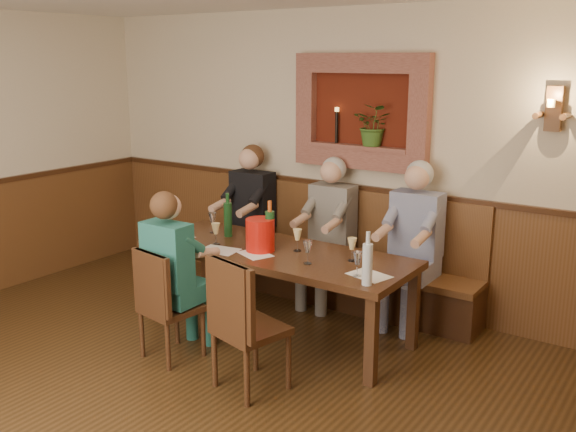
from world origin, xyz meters
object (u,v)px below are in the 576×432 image
Objects in this scene: chair_near_right at (249,351)px; person_bench_mid at (327,245)px; dining_table at (275,258)px; spittoon_bucket at (260,235)px; wine_bottle_green_a at (270,230)px; chair_near_left at (170,326)px; bench at (331,268)px; person_chair_front at (177,288)px; person_bench_left at (247,228)px; wine_bottle_green_b at (228,219)px; water_bottle at (367,263)px; person_bench_right at (411,258)px.

person_bench_mid is at bearing 116.89° from chair_near_right.
dining_table is 8.65× the size of spittoon_bucket.
wine_bottle_green_a is (-0.45, 0.88, 0.64)m from chair_near_right.
dining_table is 2.63× the size of chair_near_left.
bench is 10.81× the size of spittoon_bucket.
person_chair_front reaches higher than bench.
person_bench_left reaches higher than person_chair_front.
wine_bottle_green_b is 1.02× the size of water_bottle.
water_bottle reaches higher than chair_near_left.
person_bench_mid is 1.01m from wine_bottle_green_b.
person_bench_right is (1.28, 1.71, 0.35)m from chair_near_left.
wine_bottle_green_b is at bearing -130.31° from person_bench_mid.
chair_near_right is at bearing -104.71° from person_bench_right.
water_bottle is at bearing -14.77° from wine_bottle_green_b.
chair_near_right is 3.62× the size of spittoon_bucket.
water_bottle is at bearing -11.77° from spittoon_bucket.
person_bench_mid is at bearing 75.48° from person_chair_front.
person_bench_left is at bearing -180.00° from person_bench_right.
person_bench_mid is (0.02, -0.11, 0.26)m from bench.
bench is 2.99× the size of chair_near_right.
person_bench_right is (0.88, 0.84, -0.06)m from dining_table.
wine_bottle_green_b reaches higher than bench.
chair_near_right reaches higher than chair_near_left.
wine_bottle_green_b is 1.70m from water_bottle.
chair_near_left is at bearing -114.91° from dining_table.
chair_near_left is at bearing -159.48° from water_bottle.
dining_table is 1.12m from water_bottle.
wine_bottle_green_a is at bearing -43.22° from person_bench_left.
wine_bottle_green_a reaches higher than chair_near_left.
person_bench_left reaches higher than person_bench_right.
chair_near_left is 0.62× the size of person_bench_left.
person_chair_front is at bearing -128.39° from person_bench_right.
wine_bottle_green_b is at bearing 169.89° from dining_table.
chair_near_left is 1.79m from person_bench_mid.
person_chair_front is (-0.42, -1.62, -0.03)m from person_bench_mid.
person_bench_right is at bearing 61.84° from chair_near_left.
person_bench_mid is at bearing 49.69° from wine_bottle_green_b.
person_bench_left reaches higher than spittoon_bucket.
chair_near_left is 2.27× the size of wine_bottle_green_b.
person_bench_right is at bearing 0.00° from person_bench_left.
chair_near_left is 1.13m from wine_bottle_green_a.
person_bench_mid is 3.63× the size of water_bottle.
person_bench_mid is at bearing -80.66° from bench.
dining_table is at bearing -10.11° from wine_bottle_green_b.
person_bench_mid is at bearing 0.08° from person_bench_left.
dining_table is 1.01m from bench.
person_bench_right is at bearing 89.22° from chair_near_right.
bench is at bearing 85.17° from spittoon_bucket.
spittoon_bucket is at bearing -137.34° from wine_bottle_green_a.
person_bench_left is at bearing -179.92° from person_bench_mid.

